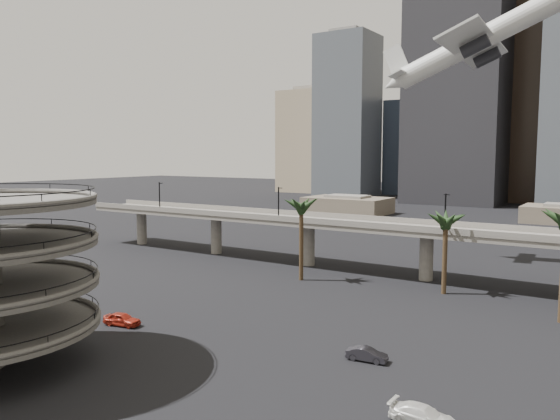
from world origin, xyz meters
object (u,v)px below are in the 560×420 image
Objects in this scene: overpass at (364,230)px; car_c at (423,416)px; car_b at (367,354)px; car_a at (122,319)px; airborne_jet at (479,41)px.

overpass is 54.23m from car_c.
overpass reaches higher than car_b.
car_a reaches higher than car_b.
car_c is at bearing -60.70° from overpass.
airborne_jet is 68.30m from car_b.
airborne_jet reaches higher than car_b.
car_a is (-11.61, -43.06, -6.56)m from overpass.
car_b is at bearing -90.66° from car_a.
overpass is at bearing -26.77° from car_a.
car_a is 1.12× the size of car_b.
airborne_jet is 7.19× the size of car_c.
car_b is at bearing 43.59° from car_c.
airborne_jet is at bearing 11.64° from car_c.
airborne_jet is 77.14m from car_c.
car_a is 29.61m from car_b.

